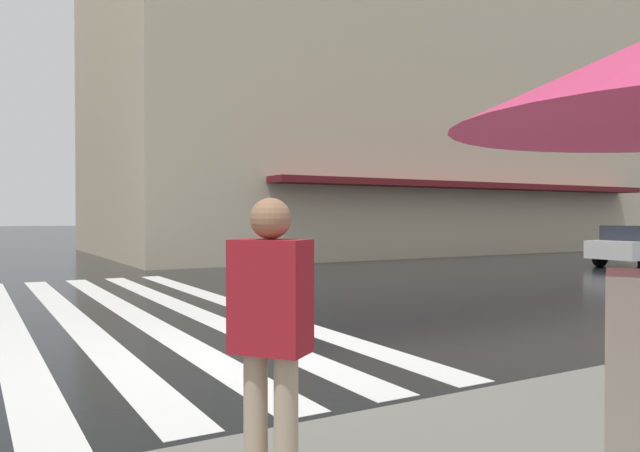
# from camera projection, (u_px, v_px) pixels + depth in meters

# --- Properties ---
(ground_plane) EXTENTS (220.00, 220.00, 0.00)m
(ground_plane) POSITION_uv_depth(u_px,v_px,m) (236.00, 355.00, 7.67)
(ground_plane) COLOR black
(zebra_crossing) EXTENTS (13.00, 6.50, 0.01)m
(zebra_crossing) POSITION_uv_depth(u_px,v_px,m) (72.00, 318.00, 10.46)
(zebra_crossing) COLOR silver
(zebra_crossing) RESTS_ON ground_plane
(haussmann_block_corner) EXTENTS (15.46, 28.12, 23.96)m
(haussmann_block_corner) POSITION_uv_depth(u_px,v_px,m) (379.00, 27.00, 32.50)
(haussmann_block_corner) COLOR beige
(haussmann_block_corner) RESTS_ON ground_plane
(pedestrian_in_red_jacket) EXTENTS (0.46, 0.44, 1.68)m
(pedestrian_in_red_jacket) POSITION_uv_depth(u_px,v_px,m) (271.00, 329.00, 3.25)
(pedestrian_in_red_jacket) COLOR maroon
(pedestrian_in_red_jacket) RESTS_ON sidewalk_pavement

